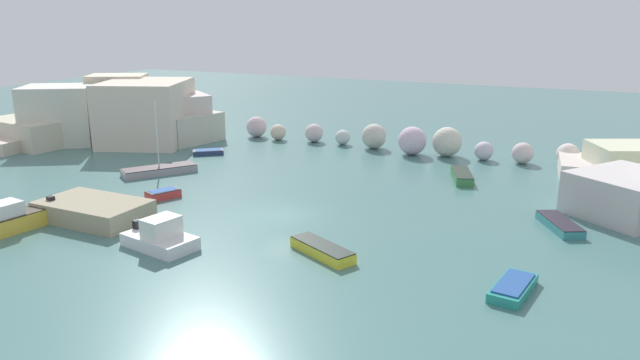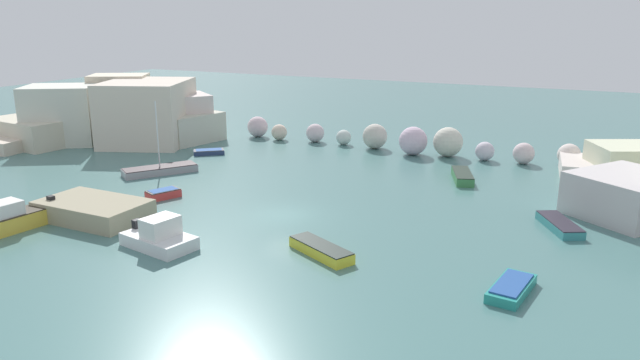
{
  "view_description": "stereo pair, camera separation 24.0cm",
  "coord_description": "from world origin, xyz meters",
  "px_view_note": "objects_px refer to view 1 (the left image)",
  "views": [
    {
      "loc": [
        18.0,
        -32.65,
        12.67
      ],
      "look_at": [
        0.0,
        5.41,
        1.0
      ],
      "focal_mm": 33.79,
      "sensor_mm": 36.0,
      "label": 1
    },
    {
      "loc": [
        18.22,
        -32.55,
        12.67
      ],
      "look_at": [
        0.0,
        5.41,
        1.0
      ],
      "focal_mm": 33.79,
      "sensor_mm": 36.0,
      "label": 2
    }
  ],
  "objects_px": {
    "moored_boat_2": "(322,250)",
    "moored_boat_5": "(11,220)",
    "moored_boat_6": "(163,194)",
    "stone_dock": "(94,210)",
    "moored_boat_8": "(560,224)",
    "moored_boat_0": "(160,237)",
    "moored_boat_1": "(159,170)",
    "moored_boat_3": "(462,176)",
    "moored_boat_4": "(208,152)",
    "moored_boat_7": "(513,288)"
  },
  "relations": [
    {
      "from": "moored_boat_6",
      "to": "moored_boat_8",
      "type": "distance_m",
      "value": 26.55
    },
    {
      "from": "moored_boat_0",
      "to": "moored_boat_6",
      "type": "bearing_deg",
      "value": 139.72
    },
    {
      "from": "stone_dock",
      "to": "moored_boat_6",
      "type": "relative_size",
      "value": 2.64
    },
    {
      "from": "moored_boat_0",
      "to": "moored_boat_6",
      "type": "distance_m",
      "value": 9.66
    },
    {
      "from": "stone_dock",
      "to": "moored_boat_1",
      "type": "distance_m",
      "value": 11.38
    },
    {
      "from": "stone_dock",
      "to": "moored_boat_7",
      "type": "height_order",
      "value": "stone_dock"
    },
    {
      "from": "moored_boat_3",
      "to": "moored_boat_8",
      "type": "xyz_separation_m",
      "value": [
        7.85,
        -8.52,
        -0.07
      ]
    },
    {
      "from": "moored_boat_4",
      "to": "moored_boat_8",
      "type": "bearing_deg",
      "value": 127.97
    },
    {
      "from": "moored_boat_8",
      "to": "moored_boat_5",
      "type": "bearing_deg",
      "value": 87.45
    },
    {
      "from": "stone_dock",
      "to": "moored_boat_2",
      "type": "height_order",
      "value": "stone_dock"
    },
    {
      "from": "moored_boat_7",
      "to": "moored_boat_6",
      "type": "bearing_deg",
      "value": 86.6
    },
    {
      "from": "moored_boat_3",
      "to": "moored_boat_7",
      "type": "relative_size",
      "value": 1.2
    },
    {
      "from": "moored_boat_3",
      "to": "moored_boat_7",
      "type": "height_order",
      "value": "moored_boat_3"
    },
    {
      "from": "moored_boat_0",
      "to": "moored_boat_8",
      "type": "distance_m",
      "value": 23.78
    },
    {
      "from": "moored_boat_2",
      "to": "moored_boat_5",
      "type": "distance_m",
      "value": 19.14
    },
    {
      "from": "moored_boat_7",
      "to": "moored_boat_4",
      "type": "bearing_deg",
      "value": 67.34
    },
    {
      "from": "moored_boat_2",
      "to": "moored_boat_8",
      "type": "distance_m",
      "value": 15.11
    },
    {
      "from": "moored_boat_2",
      "to": "moored_boat_1",
      "type": "bearing_deg",
      "value": 0.07
    },
    {
      "from": "stone_dock",
      "to": "moored_boat_0",
      "type": "xyz_separation_m",
      "value": [
        6.97,
        -1.99,
        0.02
      ]
    },
    {
      "from": "stone_dock",
      "to": "moored_boat_8",
      "type": "distance_m",
      "value": 29.07
    },
    {
      "from": "moored_boat_2",
      "to": "moored_boat_6",
      "type": "xyz_separation_m",
      "value": [
        -14.67,
        4.63,
        0.01
      ]
    },
    {
      "from": "stone_dock",
      "to": "moored_boat_3",
      "type": "relative_size",
      "value": 1.53
    },
    {
      "from": "moored_boat_5",
      "to": "moored_boat_8",
      "type": "height_order",
      "value": "moored_boat_5"
    },
    {
      "from": "stone_dock",
      "to": "moored_boat_0",
      "type": "bearing_deg",
      "value": -15.91
    },
    {
      "from": "moored_boat_3",
      "to": "moored_boat_5",
      "type": "bearing_deg",
      "value": 116.99
    },
    {
      "from": "stone_dock",
      "to": "moored_boat_5",
      "type": "relative_size",
      "value": 1.16
    },
    {
      "from": "moored_boat_4",
      "to": "moored_boat_1",
      "type": "bearing_deg",
      "value": 55.89
    },
    {
      "from": "moored_boat_1",
      "to": "moored_boat_7",
      "type": "distance_m",
      "value": 31.09
    },
    {
      "from": "moored_boat_5",
      "to": "moored_boat_8",
      "type": "xyz_separation_m",
      "value": [
        29.91,
        14.56,
        -0.41
      ]
    },
    {
      "from": "stone_dock",
      "to": "moored_boat_8",
      "type": "bearing_deg",
      "value": 22.05
    },
    {
      "from": "moored_boat_0",
      "to": "moored_boat_1",
      "type": "height_order",
      "value": "moored_boat_1"
    },
    {
      "from": "moored_boat_6",
      "to": "moored_boat_1",
      "type": "bearing_deg",
      "value": 65.49
    },
    {
      "from": "moored_boat_2",
      "to": "moored_boat_3",
      "type": "height_order",
      "value": "moored_boat_3"
    },
    {
      "from": "moored_boat_4",
      "to": "moored_boat_7",
      "type": "bearing_deg",
      "value": 110.72
    },
    {
      "from": "moored_boat_4",
      "to": "moored_boat_5",
      "type": "relative_size",
      "value": 0.52
    },
    {
      "from": "moored_boat_7",
      "to": "moored_boat_8",
      "type": "height_order",
      "value": "moored_boat_7"
    },
    {
      "from": "moored_boat_1",
      "to": "moored_boat_2",
      "type": "xyz_separation_m",
      "value": [
        19.33,
        -9.84,
        -0.03
      ]
    },
    {
      "from": "stone_dock",
      "to": "moored_boat_3",
      "type": "distance_m",
      "value": 27.24
    },
    {
      "from": "moored_boat_2",
      "to": "moored_boat_3",
      "type": "relative_size",
      "value": 0.99
    },
    {
      "from": "moored_boat_5",
      "to": "moored_boat_6",
      "type": "relative_size",
      "value": 2.27
    },
    {
      "from": "moored_boat_0",
      "to": "moored_boat_2",
      "type": "relative_size",
      "value": 1.03
    },
    {
      "from": "moored_boat_5",
      "to": "moored_boat_8",
      "type": "bearing_deg",
      "value": 123.78
    },
    {
      "from": "moored_boat_0",
      "to": "moored_boat_4",
      "type": "bearing_deg",
      "value": 130.14
    },
    {
      "from": "moored_boat_6",
      "to": "moored_boat_3",
      "type": "bearing_deg",
      "value": -28.94
    },
    {
      "from": "stone_dock",
      "to": "moored_boat_4",
      "type": "height_order",
      "value": "stone_dock"
    },
    {
      "from": "moored_boat_2",
      "to": "moored_boat_5",
      "type": "height_order",
      "value": "moored_boat_5"
    },
    {
      "from": "moored_boat_2",
      "to": "moored_boat_6",
      "type": "distance_m",
      "value": 15.39
    },
    {
      "from": "moored_boat_0",
      "to": "moored_boat_5",
      "type": "distance_m",
      "value": 10.08
    },
    {
      "from": "moored_boat_3",
      "to": "moored_boat_7",
      "type": "bearing_deg",
      "value": 179.95
    },
    {
      "from": "moored_boat_1",
      "to": "moored_boat_6",
      "type": "height_order",
      "value": "moored_boat_1"
    }
  ]
}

